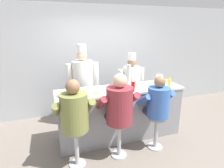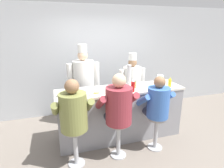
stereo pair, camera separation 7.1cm
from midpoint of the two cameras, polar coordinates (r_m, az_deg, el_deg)
ground_plane at (r=3.78m, az=3.69°, el=-17.90°), size 20.00×20.00×0.00m
wall_back at (r=4.88m, az=-4.05°, el=7.27°), size 10.00×0.06×2.70m
diner_counter at (r=3.79m, az=1.96°, el=-8.83°), size 2.46×0.65×1.03m
ketchup_bottle_red at (r=3.41m, az=5.79°, el=-0.44°), size 0.07×0.07×0.25m
mustard_bottle_yellow at (r=3.84m, az=16.53°, el=0.53°), size 0.06×0.06×0.20m
hot_sauce_bottle_orange at (r=3.64m, az=6.42°, el=-0.21°), size 0.03×0.03×0.13m
water_pitcher_clear at (r=4.03m, az=13.71°, el=1.50°), size 0.15×0.13×0.19m
breakfast_plate at (r=3.28m, az=-5.33°, el=-3.00°), size 0.27×0.27×0.05m
cereal_bowl at (r=3.29m, az=-15.79°, el=-3.28°), size 0.13×0.13×0.06m
coffee_mug_tan at (r=3.24m, az=-11.46°, el=-2.91°), size 0.13×0.08×0.10m
cup_stack_steel at (r=3.84m, az=4.57°, el=2.88°), size 0.09×0.09×0.41m
diner_seated_olive at (r=2.95m, az=-12.13°, el=-8.85°), size 0.63×0.63×1.45m
diner_seated_maroon at (r=3.09m, az=1.38°, el=-6.94°), size 0.66×0.65×1.48m
diner_seated_blue at (r=3.40m, az=13.01°, el=-5.91°), size 0.58×0.57×1.38m
cook_in_whites_near at (r=4.19m, az=-9.29°, el=0.61°), size 0.71×0.46×1.82m
cook_in_whites_far at (r=4.34m, az=5.35°, el=-0.20°), size 0.63×0.41×1.62m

